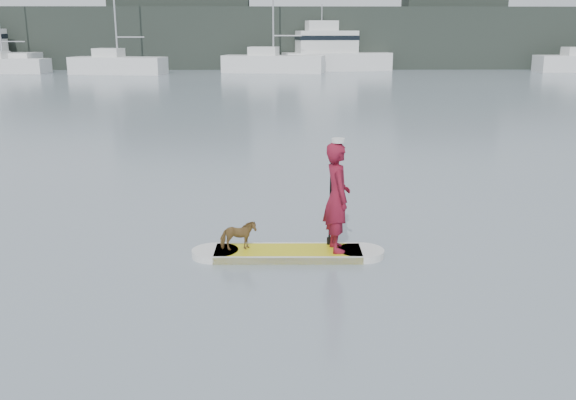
{
  "coord_description": "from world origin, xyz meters",
  "views": [
    {
      "loc": [
        -0.26,
        -14.33,
        3.75
      ],
      "look_at": [
        -0.06,
        -3.96,
        1.0
      ],
      "focal_mm": 40.0,
      "sensor_mm": 36.0,
      "label": 1
    }
  ],
  "objects_px": {
    "sailboat_d": "(273,62)",
    "motor_yacht_a": "(332,52)",
    "paddler": "(337,197)",
    "sailboat_c": "(117,64)",
    "paddleboard": "(288,253)",
    "sailboat_b": "(3,64)",
    "dog": "(238,236)"
  },
  "relations": [
    {
      "from": "dog",
      "to": "sailboat_d",
      "type": "xyz_separation_m",
      "value": [
        0.36,
        49.87,
        0.6
      ]
    },
    {
      "from": "paddleboard",
      "to": "dog",
      "type": "relative_size",
      "value": 5.48
    },
    {
      "from": "paddleboard",
      "to": "sailboat_d",
      "type": "height_order",
      "value": "sailboat_d"
    },
    {
      "from": "paddleboard",
      "to": "sailboat_b",
      "type": "distance_m",
      "value": 55.34
    },
    {
      "from": "sailboat_b",
      "to": "motor_yacht_a",
      "type": "distance_m",
      "value": 30.42
    },
    {
      "from": "sailboat_d",
      "to": "motor_yacht_a",
      "type": "xyz_separation_m",
      "value": [
        5.74,
        2.96,
        0.76
      ]
    },
    {
      "from": "sailboat_b",
      "to": "sailboat_c",
      "type": "distance_m",
      "value": 10.82
    },
    {
      "from": "dog",
      "to": "motor_yacht_a",
      "type": "relative_size",
      "value": 0.06
    },
    {
      "from": "paddler",
      "to": "sailboat_b",
      "type": "relative_size",
      "value": 0.16
    },
    {
      "from": "sailboat_c",
      "to": "motor_yacht_a",
      "type": "bearing_deg",
      "value": 24.17
    },
    {
      "from": "dog",
      "to": "motor_yacht_a",
      "type": "xyz_separation_m",
      "value": [
        6.1,
        52.83,
        1.36
      ]
    },
    {
      "from": "paddleboard",
      "to": "dog",
      "type": "distance_m",
      "value": 0.9
    },
    {
      "from": "sailboat_c",
      "to": "motor_yacht_a",
      "type": "distance_m",
      "value": 20.14
    },
    {
      "from": "paddleboard",
      "to": "sailboat_c",
      "type": "bearing_deg",
      "value": 107.46
    },
    {
      "from": "dog",
      "to": "motor_yacht_a",
      "type": "bearing_deg",
      "value": -18.7
    },
    {
      "from": "sailboat_d",
      "to": "paddleboard",
      "type": "bearing_deg",
      "value": -78.2
    },
    {
      "from": "paddler",
      "to": "dog",
      "type": "xyz_separation_m",
      "value": [
        -1.67,
        0.03,
        -0.67
      ]
    },
    {
      "from": "paddler",
      "to": "sailboat_b",
      "type": "distance_m",
      "value": 55.73
    },
    {
      "from": "motor_yacht_a",
      "to": "sailboat_b",
      "type": "bearing_deg",
      "value": 175.88
    },
    {
      "from": "paddler",
      "to": "motor_yacht_a",
      "type": "bearing_deg",
      "value": -13.57
    },
    {
      "from": "paddleboard",
      "to": "sailboat_d",
      "type": "bearing_deg",
      "value": 91.45
    },
    {
      "from": "paddleboard",
      "to": "sailboat_c",
      "type": "distance_m",
      "value": 49.96
    },
    {
      "from": "paddler",
      "to": "sailboat_c",
      "type": "height_order",
      "value": "sailboat_c"
    },
    {
      "from": "paddler",
      "to": "sailboat_c",
      "type": "distance_m",
      "value": 50.21
    },
    {
      "from": "sailboat_b",
      "to": "sailboat_c",
      "type": "bearing_deg",
      "value": -1.16
    },
    {
      "from": "paddler",
      "to": "sailboat_c",
      "type": "bearing_deg",
      "value": 8.68
    },
    {
      "from": "sailboat_b",
      "to": "sailboat_c",
      "type": "height_order",
      "value": "sailboat_c"
    },
    {
      "from": "paddler",
      "to": "sailboat_b",
      "type": "bearing_deg",
      "value": 18.78
    },
    {
      "from": "paddler",
      "to": "dog",
      "type": "distance_m",
      "value": 1.8
    },
    {
      "from": "paddler",
      "to": "dog",
      "type": "height_order",
      "value": "paddler"
    },
    {
      "from": "sailboat_b",
      "to": "motor_yacht_a",
      "type": "xyz_separation_m",
      "value": [
        30.21,
        3.45,
        0.9
      ]
    },
    {
      "from": "dog",
      "to": "sailboat_c",
      "type": "distance_m",
      "value": 49.71
    }
  ]
}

